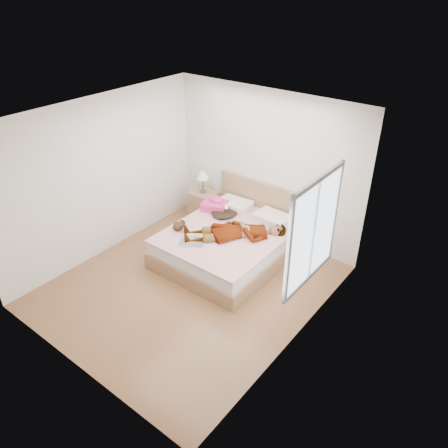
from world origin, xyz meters
name	(u,v)px	position (x,y,z in m)	size (l,w,h in m)	color
ground	(190,286)	(0.00, 0.00, 0.00)	(4.00, 4.00, 0.00)	#522E19
woman	(236,229)	(0.16, 0.95, 0.62)	(0.62, 1.66, 0.23)	silver
hair	(225,211)	(-0.41, 1.40, 0.55)	(0.45, 0.55, 0.08)	black
phone	(226,207)	(-0.34, 1.35, 0.68)	(0.04, 0.09, 0.01)	silver
room_shell	(314,231)	(1.77, 0.30, 1.50)	(4.00, 4.00, 4.00)	white
bed	(231,242)	(0.00, 1.04, 0.28)	(1.80, 2.08, 1.00)	olive
towel	(215,204)	(-0.64, 1.42, 0.60)	(0.52, 0.47, 0.23)	#EC406B
magazine	(192,242)	(-0.25, 0.35, 0.52)	(0.53, 0.47, 0.03)	white
coffee_mug	(206,228)	(-0.31, 0.76, 0.56)	(0.14, 0.12, 0.10)	white
plush_toy	(179,225)	(-0.67, 0.52, 0.58)	(0.17, 0.25, 0.14)	black
nightstand	(203,203)	(-1.15, 1.70, 0.34)	(0.48, 0.43, 1.03)	brown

